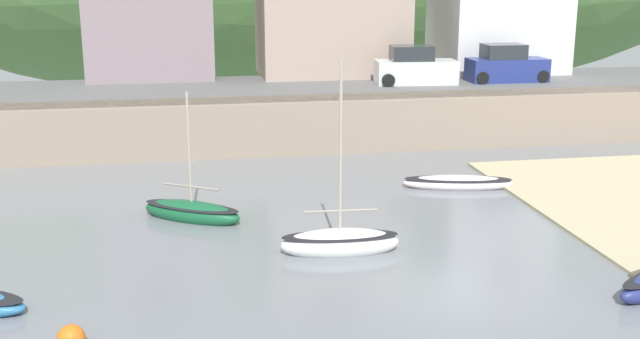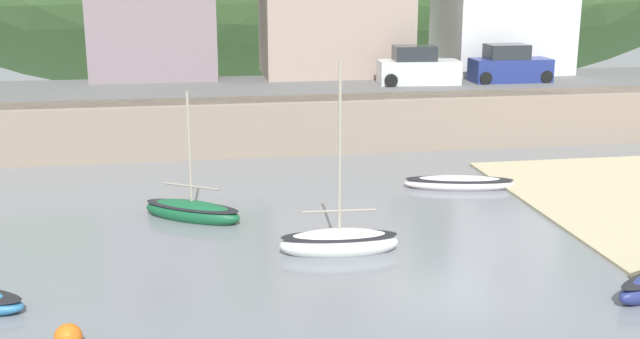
% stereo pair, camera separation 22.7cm
% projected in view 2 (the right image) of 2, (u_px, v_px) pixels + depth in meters
% --- Properties ---
extents(quay_seawall, '(48.00, 9.40, 2.40)m').
position_uv_depth(quay_seawall, '(335.00, 118.00, 36.44)').
color(quay_seawall, gray).
rests_on(quay_seawall, ground).
extents(sailboat_far_left, '(3.63, 2.87, 4.50)m').
position_uv_depth(sailboat_far_left, '(192.00, 211.00, 26.11)').
color(sailboat_far_left, '#175B34').
rests_on(sailboat_far_left, ground).
extents(motorboat_with_cabin, '(4.35, 1.98, 0.61)m').
position_uv_depth(motorboat_with_cabin, '(459.00, 183.00, 29.82)').
color(motorboat_with_cabin, white).
rests_on(motorboat_with_cabin, ground).
extents(dinghy_open_wooden, '(3.61, 1.33, 5.91)m').
position_uv_depth(dinghy_open_wooden, '(339.00, 242.00, 23.05)').
color(dinghy_open_wooden, white).
rests_on(dinghy_open_wooden, ground).
extents(parked_car_near_slipway, '(4.22, 2.03, 1.95)m').
position_uv_depth(parked_car_near_slipway, '(418.00, 68.00, 39.81)').
color(parked_car_near_slipway, silver).
rests_on(parked_car_near_slipway, ground).
extents(parked_car_by_wall, '(4.11, 1.82, 1.95)m').
position_uv_depth(parked_car_by_wall, '(509.00, 66.00, 40.61)').
color(parked_car_by_wall, navy).
rests_on(parked_car_by_wall, ground).
extents(mooring_buoy, '(0.63, 0.63, 0.63)m').
position_uv_depth(mooring_buoy, '(68.00, 337.00, 17.37)').
color(mooring_buoy, orange).
rests_on(mooring_buoy, ground).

